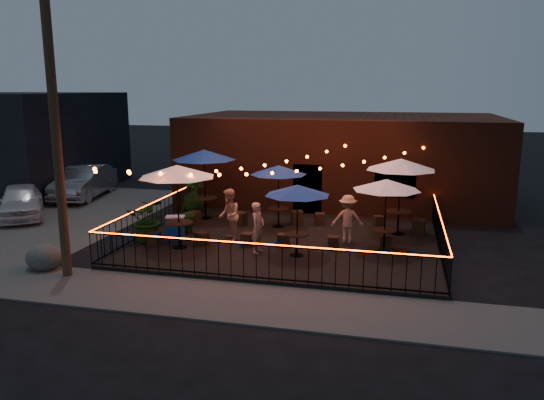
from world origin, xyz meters
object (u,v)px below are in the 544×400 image
at_px(cafe_table_3, 279,171).
at_px(cooler, 175,228).
at_px(cafe_table_4, 387,186).
at_px(cafe_table_0, 177,172).
at_px(cafe_table_2, 297,191).
at_px(utility_pole, 56,136).
at_px(cafe_table_5, 401,165).
at_px(cafe_table_1, 204,156).
at_px(boulder, 44,258).

height_order(cafe_table_3, cooler, cafe_table_3).
height_order(cafe_table_3, cafe_table_4, cafe_table_4).
bearing_deg(cafe_table_0, cafe_table_4, 9.31).
height_order(cafe_table_2, cafe_table_4, cafe_table_4).
height_order(utility_pole, cafe_table_0, utility_pole).
xyz_separation_m(utility_pole, cooler, (1.67, 3.74, -3.43)).
relative_size(cafe_table_0, cafe_table_5, 0.87).
xyz_separation_m(cafe_table_0, cafe_table_3, (2.55, 3.32, -0.36)).
bearing_deg(cafe_table_5, cafe_table_2, -132.42).
xyz_separation_m(cafe_table_3, cafe_table_4, (3.95, -2.25, 0.02)).
xyz_separation_m(cafe_table_1, cafe_table_2, (4.46, -3.86, -0.47)).
height_order(cafe_table_5, boulder, cafe_table_5).
height_order(cooler, boulder, cooler).
height_order(cafe_table_1, cooler, cafe_table_1).
height_order(utility_pole, boulder, utility_pole).
relative_size(cafe_table_1, cafe_table_2, 1.19).
height_order(cafe_table_2, cafe_table_5, cafe_table_5).
relative_size(cafe_table_1, cafe_table_3, 1.16).
bearing_deg(cafe_table_3, cafe_table_4, -29.68).
bearing_deg(cafe_table_3, cafe_table_2, -67.74).
height_order(utility_pole, cafe_table_2, utility_pole).
relative_size(cafe_table_2, boulder, 2.67).
height_order(cafe_table_0, boulder, cafe_table_0).
bearing_deg(cafe_table_5, cafe_table_1, 175.75).
bearing_deg(cafe_table_0, cafe_table_5, 25.92).
height_order(cafe_table_0, cafe_table_1, cafe_table_1).
relative_size(cafe_table_1, boulder, 3.16).
bearing_deg(boulder, cafe_table_2, 20.69).
xyz_separation_m(cafe_table_3, boulder, (-5.71, -5.93, -1.89)).
relative_size(cafe_table_1, cafe_table_4, 1.24).
bearing_deg(boulder, cafe_table_4, 20.83).
bearing_deg(utility_pole, cafe_table_1, 76.83).
relative_size(cafe_table_0, cooler, 3.31).
xyz_separation_m(utility_pole, cafe_table_0, (2.17, 2.93, -1.37)).
distance_m(cafe_table_1, boulder, 7.38).
xyz_separation_m(cafe_table_2, cooler, (-4.39, 0.76, -1.63)).
height_order(cafe_table_0, cafe_table_3, cafe_table_0).
xyz_separation_m(cafe_table_1, boulder, (-2.59, -6.52, -2.29)).
height_order(cafe_table_0, cafe_table_4, cafe_table_0).
height_order(utility_pole, cafe_table_3, utility_pole).
distance_m(cafe_table_1, cooler, 3.74).
height_order(cafe_table_3, cafe_table_5, cafe_table_5).
bearing_deg(boulder, cafe_table_3, 46.05).
bearing_deg(cafe_table_3, cafe_table_0, -127.59).
xyz_separation_m(cafe_table_2, cafe_table_5, (3.02, 3.31, 0.42)).
relative_size(cafe_table_2, cafe_table_3, 0.98).
distance_m(cafe_table_0, cooler, 2.27).
bearing_deg(cafe_table_1, cafe_table_0, -81.72).
bearing_deg(cafe_table_4, cooler, -177.96).
relative_size(cafe_table_0, cafe_table_3, 1.02).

